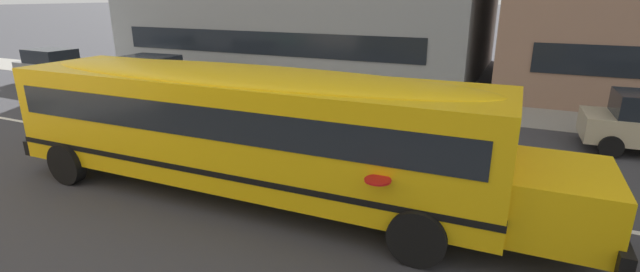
# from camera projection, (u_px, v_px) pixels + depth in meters

# --- Properties ---
(ground_plane) EXTENTS (400.00, 400.00, 0.00)m
(ground_plane) POSITION_uv_depth(u_px,v_px,m) (272.00, 167.00, 11.31)
(ground_plane) COLOR #38383D
(sidewalk_far) EXTENTS (120.00, 3.00, 0.01)m
(sidewalk_far) POSITION_uv_depth(u_px,v_px,m) (373.00, 101.00, 18.25)
(sidewalk_far) COLOR gray
(sidewalk_far) RESTS_ON ground_plane
(lane_centreline) EXTENTS (110.00, 0.16, 0.01)m
(lane_centreline) POSITION_uv_depth(u_px,v_px,m) (272.00, 167.00, 11.31)
(lane_centreline) COLOR silver
(lane_centreline) RESTS_ON ground_plane
(school_bus) EXTENTS (12.36, 2.93, 2.75)m
(school_bus) POSITION_uv_depth(u_px,v_px,m) (252.00, 122.00, 9.24)
(school_bus) COLOR yellow
(school_bus) RESTS_ON ground_plane
(parked_car_dark_blue_near_corner) EXTENTS (3.99, 2.06, 1.64)m
(parked_car_dark_blue_near_corner) POSITION_uv_depth(u_px,v_px,m) (154.00, 74.00, 19.45)
(parked_car_dark_blue_near_corner) COLOR navy
(parked_car_dark_blue_near_corner) RESTS_ON ground_plane
(parked_car_grey_by_hydrant) EXTENTS (3.96, 1.99, 1.64)m
(parked_car_grey_by_hydrant) POSITION_uv_depth(u_px,v_px,m) (53.00, 66.00, 21.78)
(parked_car_grey_by_hydrant) COLOR gray
(parked_car_grey_by_hydrant) RESTS_ON ground_plane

